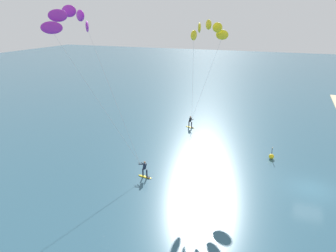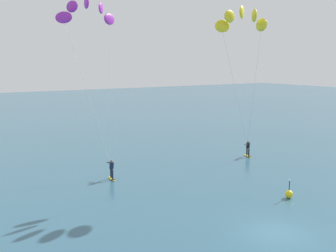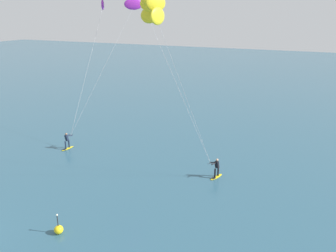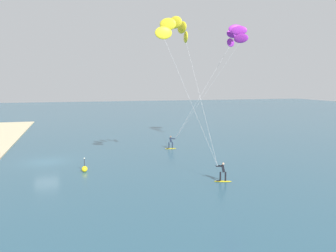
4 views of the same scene
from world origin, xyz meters
name	(u,v)px [view 4 (image 4 of 4)]	position (x,y,z in m)	size (l,w,h in m)	color
ground_plane	(46,162)	(0.00, 0.00, 0.00)	(240.00, 240.00, 0.00)	#2D566B
kitesurfer_nearshore	(233,39)	(-1.99, 22.80, 13.93)	(5.89, 10.15, 15.74)	yellow
kitesurfer_mid_water	(177,36)	(8.08, 12.24, 12.68)	(6.30, 5.97, 14.41)	yellow
marker_buoy	(85,169)	(5.37, 3.85, 0.30)	(0.56, 0.56, 1.38)	yellow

